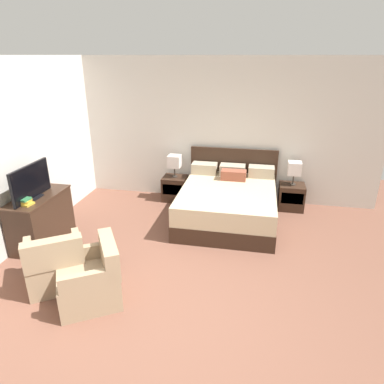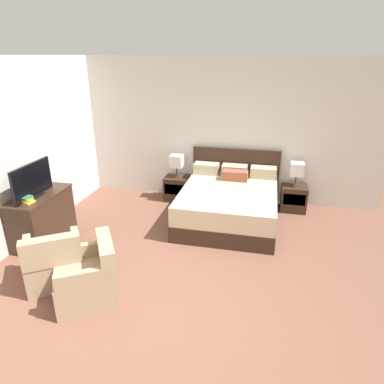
{
  "view_description": "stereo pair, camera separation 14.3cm",
  "coord_description": "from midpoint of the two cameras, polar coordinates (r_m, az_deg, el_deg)",
  "views": [
    {
      "loc": [
        0.9,
        -2.88,
        2.75
      ],
      "look_at": [
        -0.07,
        2.01,
        0.75
      ],
      "focal_mm": 32.0,
      "sensor_mm": 36.0,
      "label": 1
    },
    {
      "loc": [
        1.04,
        -2.85,
        2.75
      ],
      "look_at": [
        -0.07,
        2.01,
        0.75
      ],
      "focal_mm": 32.0,
      "sensor_mm": 36.0,
      "label": 2
    }
  ],
  "objects": [
    {
      "name": "table_lamp_right",
      "position": [
        6.57,
        16.11,
        3.77
      ],
      "size": [
        0.24,
        0.24,
        0.44
      ],
      "color": "#332D28",
      "rests_on": "nightstand_right"
    },
    {
      "name": "wall_left",
      "position": [
        5.83,
        -27.19,
        5.79
      ],
      "size": [
        0.06,
        5.46,
        2.75
      ],
      "primitive_type": "cube",
      "color": "beige",
      "rests_on": "ground"
    },
    {
      "name": "book_small_top",
      "position": [
        5.4,
        -27.06,
        -1.07
      ],
      "size": [
        0.2,
        0.16,
        0.03
      ],
      "primitive_type": "cube",
      "rotation": [
        0.0,
        0.0,
        -0.07
      ],
      "color": "#2D7042",
      "rests_on": "book_blue_cover"
    },
    {
      "name": "wall_back",
      "position": [
        6.77,
        2.8,
        10.12
      ],
      "size": [
        6.35,
        0.06,
        2.75
      ],
      "primitive_type": "cube",
      "color": "beige",
      "rests_on": "ground"
    },
    {
      "name": "armchair_companion",
      "position": [
        4.36,
        -17.28,
        -13.75
      ],
      "size": [
        0.94,
        0.94,
        0.76
      ],
      "color": "#9E8466",
      "rests_on": "ground"
    },
    {
      "name": "nightstand_left",
      "position": [
        6.94,
        -3.45,
        0.63
      ],
      "size": [
        0.47,
        0.43,
        0.49
      ],
      "color": "#332116",
      "rests_on": "ground"
    },
    {
      "name": "armchair_by_window",
      "position": [
        4.78,
        -22.57,
        -11.14
      ],
      "size": [
        0.95,
        0.95,
        0.76
      ],
      "color": "#9E8466",
      "rests_on": "ground"
    },
    {
      "name": "tv",
      "position": [
        5.52,
        -25.94,
        1.43
      ],
      "size": [
        0.18,
        0.84,
        0.51
      ],
      "color": "black",
      "rests_on": "dresser"
    },
    {
      "name": "book_blue_cover",
      "position": [
        5.41,
        -27.0,
        -1.4
      ],
      "size": [
        0.22,
        0.2,
        0.04
      ],
      "primitive_type": "cube",
      "rotation": [
        0.0,
        0.0,
        0.22
      ],
      "color": "gold",
      "rests_on": "book_red_cover"
    },
    {
      "name": "nightstand_right",
      "position": [
        6.76,
        15.62,
        -0.76
      ],
      "size": [
        0.47,
        0.43,
        0.49
      ],
      "color": "#332116",
      "rests_on": "ground"
    },
    {
      "name": "dresser",
      "position": [
        5.8,
        -24.49,
        -4.11
      ],
      "size": [
        0.5,
        1.08,
        0.79
      ],
      "color": "#332116",
      "rests_on": "ground"
    },
    {
      "name": "table_lamp_left",
      "position": [
        6.75,
        -3.56,
        5.08
      ],
      "size": [
        0.24,
        0.24,
        0.44
      ],
      "color": "#332D28",
      "rests_on": "nightstand_left"
    },
    {
      "name": "book_red_cover",
      "position": [
        5.42,
        -26.86,
        -1.74
      ],
      "size": [
        0.26,
        0.18,
        0.03
      ],
      "primitive_type": "cube",
      "rotation": [
        0.0,
        0.0,
        -0.12
      ],
      "color": "gold",
      "rests_on": "dresser"
    },
    {
      "name": "bed",
      "position": [
        6.08,
        5.35,
        -1.72
      ],
      "size": [
        1.69,
        1.97,
        1.07
      ],
      "color": "#332116",
      "rests_on": "ground"
    },
    {
      "name": "ground_plane",
      "position": [
        4.09,
        -5.87,
        -20.56
      ],
      "size": [
        10.97,
        10.97,
        0.0
      ],
      "primitive_type": "plane",
      "color": "brown"
    }
  ]
}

